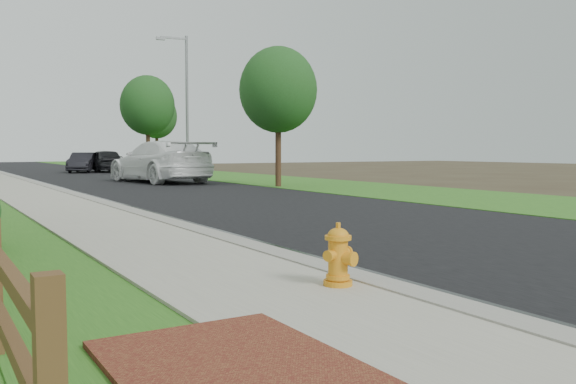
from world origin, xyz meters
TOP-DOWN VIEW (x-y plane):
  - ground at (0.00, 0.00)m, footprint 120.00×120.00m
  - road at (4.60, 35.00)m, footprint 8.00×90.00m
  - curb at (0.40, 35.00)m, footprint 0.40×90.00m
  - wet_gutter at (0.75, 35.00)m, footprint 0.50×90.00m
  - verge_far at (11.50, 35.00)m, footprint 6.00×90.00m
  - brick_patch at (-2.20, -1.00)m, footprint 1.60×2.40m
  - fire_hydrant at (-0.10, 0.81)m, footprint 0.46×0.38m
  - white_suv at (5.89, 23.99)m, footprint 3.65×7.19m
  - dark_car_mid at (7.10, 39.17)m, footprint 1.95×4.74m
  - dark_car_far at (5.59, 39.09)m, footprint 3.02×4.44m
  - streetlight at (10.81, 33.18)m, footprint 2.08×0.37m
  - tree_near_right at (9.00, 17.84)m, footprint 3.31×3.31m
  - tree_mid_right at (9.00, 35.24)m, footprint 3.61×3.61m
  - tree_far_right at (12.59, 43.97)m, footprint 3.37×3.37m

SIDE VIEW (x-z plane):
  - ground at x=0.00m, z-range 0.00..0.00m
  - road at x=4.60m, z-range 0.00..0.02m
  - verge_far at x=11.50m, z-range 0.00..0.04m
  - wet_gutter at x=0.75m, z-range 0.02..0.02m
  - brick_patch at x=-2.20m, z-range 0.00..0.11m
  - curb at x=0.40m, z-range 0.00..0.12m
  - fire_hydrant at x=-0.10m, z-range 0.07..0.78m
  - dark_car_far at x=5.59m, z-range 0.02..1.41m
  - dark_car_mid at x=7.10m, z-range 0.02..1.63m
  - white_suv at x=5.89m, z-range 0.02..2.02m
  - tree_near_right at x=9.00m, z-range 1.14..7.10m
  - tree_far_right at x=12.59m, z-range 1.24..7.44m
  - tree_mid_right at x=9.00m, z-range 1.27..7.82m
  - streetlight at x=10.81m, z-range 0.60..9.57m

